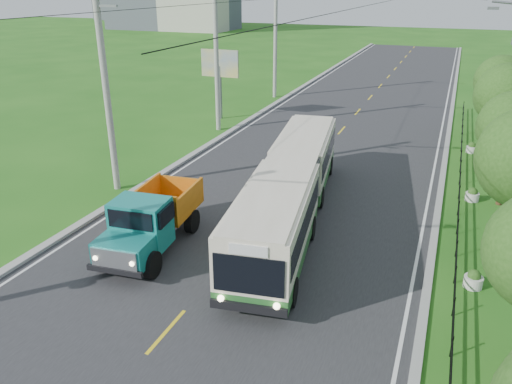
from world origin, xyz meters
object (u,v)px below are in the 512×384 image
Objects in this scene: bus at (291,185)px; dump_truck at (151,217)px; planter_mid at (472,195)px; pole_mid at (217,57)px; tree_fifth at (507,98)px; billboard_left at (220,68)px; pole_far at (276,40)px; planter_near at (473,280)px; pole_near at (107,89)px; tree_back at (501,83)px; planter_far at (472,148)px.

dump_truck is at bearing -143.80° from bus.
planter_mid is 9.36m from bus.
pole_mid is at bearing 157.46° from planter_mid.
bus is (-8.73, -11.58, -2.12)m from tree_fifth.
planter_mid is 0.13× the size of billboard_left.
pole_mid is 1.00× the size of pole_far.
tree_fifth is at bearing 84.92° from planter_near.
pole_near reaches higher than tree_back.
planter_far is at bearing 90.00° from planter_near.
pole_far is at bearing 159.26° from tree_back.
tree_fifth is 6.00m from tree_back.
tree_back is 5.48m from planter_far.
billboard_left is at bearing 94.72° from pole_near.
tree_fifth is (18.12, -12.86, -1.24)m from pole_far.
billboard_left is at bearing -173.69° from tree_back.
tree_fifth reaches higher than planter_mid.
dump_truck is at bearing -129.50° from tree_fifth.
tree_back is at bearing 84.09° from planter_mid.
pole_near is 0.66× the size of bus.
pole_near is 1.92× the size of billboard_left.
tree_fifth is 4.21m from planter_far.
pole_near is at bearing 169.03° from bus.
billboard_left is (-18.10, 18.00, 3.58)m from planter_near.
pole_far reaches higher than planter_far.
planter_near is 1.00× the size of planter_far.
pole_mid is 18.88m from planter_mid.
tree_back reaches higher than dump_truck.
pole_mid reaches higher than planter_far.
bus is at bearing -119.06° from planter_far.
bus is at bearing -2.70° from pole_near.
pole_mid is 17.56m from planter_far.
pole_mid is 14.93× the size of planter_mid.
bus is (9.39, -12.44, -3.36)m from pole_mid.
pole_near is at bearing -90.00° from pole_far.
pole_near is 14.93× the size of planter_near.
bus is (-7.47, -13.44, 1.45)m from planter_far.
bus is at bearing -55.46° from billboard_left.
planter_mid is 1.00× the size of planter_far.
pole_far is 25.85m from planter_mid.
pole_near is at bearing -90.00° from pole_mid.
bus is (-7.47, 2.56, 1.45)m from planter_near.
pole_far is 1.72× the size of dump_truck.
planter_mid is 20.99m from billboard_left.
dump_truck is (5.08, -16.68, -3.75)m from pole_mid.
planter_near is (16.86, -3.00, -4.81)m from pole_near.
tree_fifth is (18.12, 11.14, -1.24)m from pole_near.
tree_fifth reaches higher than dump_truck.
planter_mid is at bearing -101.56° from tree_fifth.
pole_mid is 14.93× the size of planter_far.
bus is at bearing -116.39° from tree_back.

